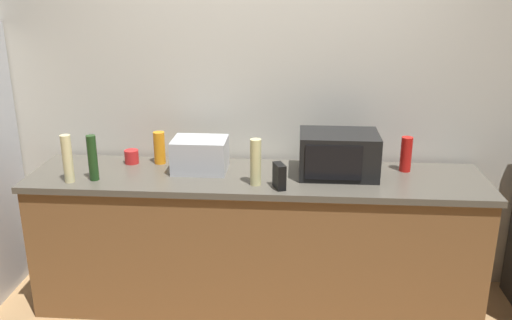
{
  "coord_description": "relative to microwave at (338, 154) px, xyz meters",
  "views": [
    {
      "loc": [
        0.24,
        -2.83,
        2.09
      ],
      "look_at": [
        0.0,
        0.4,
        1.0
      ],
      "focal_mm": 38.86,
      "sensor_mm": 36.0,
      "label": 1
    }
  ],
  "objects": [
    {
      "name": "bottle_vinegar",
      "position": [
        -0.5,
        -0.21,
        0.01
      ],
      "size": [
        0.07,
        0.07,
        0.28
      ],
      "primitive_type": "cylinder",
      "color": "beige",
      "rests_on": "counter_run"
    },
    {
      "name": "bottle_hot_sauce",
      "position": [
        0.43,
        0.1,
        -0.02
      ],
      "size": [
        0.07,
        0.07,
        0.22
      ],
      "primitive_type": "cylinder",
      "color": "red",
      "rests_on": "counter_run"
    },
    {
      "name": "back_wall",
      "position": [
        -0.51,
        0.36,
        0.31
      ],
      "size": [
        6.4,
        0.1,
        2.7
      ],
      "primitive_type": "cube",
      "color": "beige",
      "rests_on": "ground_plane"
    },
    {
      "name": "cordless_phone",
      "position": [
        -0.36,
        -0.26,
        -0.06
      ],
      "size": [
        0.09,
        0.12,
        0.15
      ],
      "primitive_type": "cube",
      "rotation": [
        0.0,
        0.0,
        0.36
      ],
      "color": "black",
      "rests_on": "counter_run"
    },
    {
      "name": "bottle_hand_soap",
      "position": [
        -1.62,
        -0.25,
        0.01
      ],
      "size": [
        0.06,
        0.06,
        0.29
      ],
      "primitive_type": "cylinder",
      "color": "beige",
      "rests_on": "counter_run"
    },
    {
      "name": "toaster_oven",
      "position": [
        -0.87,
        0.01,
        -0.03
      ],
      "size": [
        0.34,
        0.26,
        0.21
      ],
      "primitive_type": "cube",
      "color": "#B7BABF",
      "rests_on": "counter_run"
    },
    {
      "name": "mug_red",
      "position": [
        -1.35,
        0.12,
        -0.09
      ],
      "size": [
        0.09,
        0.09,
        0.09
      ],
      "primitive_type": "cylinder",
      "color": "red",
      "rests_on": "counter_run"
    },
    {
      "name": "bottle_dish_soap",
      "position": [
        -1.16,
        0.14,
        -0.03
      ],
      "size": [
        0.07,
        0.07,
        0.21
      ],
      "primitive_type": "cylinder",
      "color": "orange",
      "rests_on": "counter_run"
    },
    {
      "name": "bottle_wine",
      "position": [
        -1.48,
        -0.2,
        0.01
      ],
      "size": [
        0.06,
        0.06,
        0.28
      ],
      "primitive_type": "cylinder",
      "color": "#1E3F19",
      "rests_on": "counter_run"
    },
    {
      "name": "microwave",
      "position": [
        0.0,
        0.0,
        0.0
      ],
      "size": [
        0.48,
        0.35,
        0.27
      ],
      "color": "black",
      "rests_on": "counter_run"
    },
    {
      "name": "counter_run",
      "position": [
        -0.51,
        -0.05,
        -0.58
      ],
      "size": [
        2.84,
        0.64,
        0.9
      ],
      "color": "brown",
      "rests_on": "ground_plane"
    }
  ]
}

